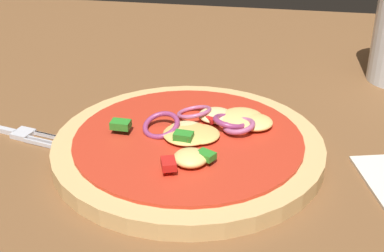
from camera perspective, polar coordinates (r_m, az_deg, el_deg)
name	(u,v)px	position (r m, az deg, el deg)	size (l,w,h in m)	color
dining_table	(200,167)	(0.52, 0.84, -4.37)	(1.32, 1.00, 0.04)	brown
pizza	(190,145)	(0.50, -0.19, -1.99)	(0.25, 0.25, 0.03)	tan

